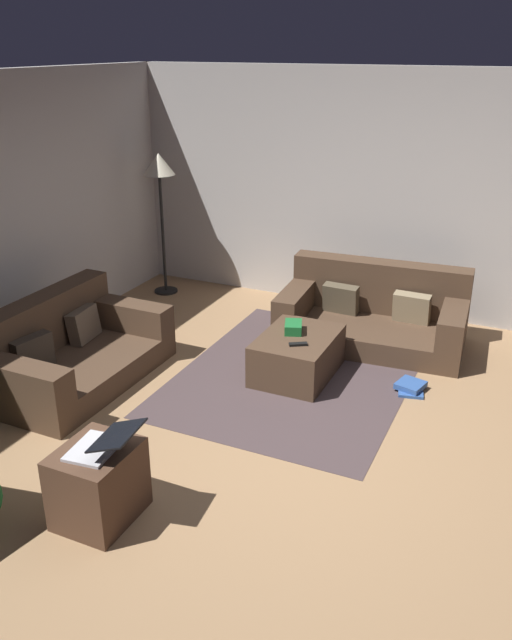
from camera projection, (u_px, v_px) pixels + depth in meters
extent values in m
plane|color=#93704C|center=(289.00, 454.00, 4.88)|extent=(6.40, 6.40, 0.00)
cube|color=#B5B0AB|center=(402.00, 196.00, 6.99)|extent=(0.12, 6.40, 2.60)
cube|color=#473323|center=(79.00, 369.00, 5.89)|extent=(1.69, 1.01, 0.23)
cube|color=#473323|center=(40.00, 324.00, 5.90)|extent=(1.69, 0.25, 0.50)
cube|color=#473323|center=(124.00, 315.00, 6.40)|extent=(0.24, 1.00, 0.28)
cube|color=#473323|center=(16.00, 378.00, 5.19)|extent=(0.24, 1.00, 0.28)
cube|color=brown|center=(84.00, 325.00, 6.14)|extent=(0.37, 0.19, 0.31)
cube|color=#372D24|center=(33.00, 353.00, 5.58)|extent=(0.38, 0.19, 0.30)
cube|color=#473323|center=(371.00, 333.00, 6.62)|extent=(1.09, 1.87, 0.22)
cube|color=#473323|center=(380.00, 286.00, 6.79)|extent=(0.37, 1.82, 0.53)
cube|color=#473323|center=(454.00, 321.00, 6.27)|extent=(0.98, 0.31, 0.28)
cube|color=#473323|center=(297.00, 300.00, 6.78)|extent=(0.98, 0.31, 0.28)
cube|color=#8C7A5B|center=(412.00, 308.00, 6.55)|extent=(0.16, 0.36, 0.31)
cube|color=brown|center=(341.00, 299.00, 6.78)|extent=(0.17, 0.37, 0.31)
cube|color=#473323|center=(297.00, 355.00, 5.96)|extent=(0.86, 0.63, 0.39)
cube|color=#19662D|center=(293.00, 327.00, 5.95)|extent=(0.26, 0.22, 0.09)
cube|color=black|center=(298.00, 344.00, 5.70)|extent=(0.13, 0.16, 0.02)
cube|color=#4C3323|center=(98.00, 484.00, 4.14)|extent=(0.52, 0.44, 0.50)
cube|color=silver|center=(94.00, 449.00, 4.04)|extent=(0.37, 0.29, 0.02)
cube|color=black|center=(117.00, 435.00, 3.94)|extent=(0.37, 0.28, 0.09)
cube|color=#2D5193|center=(411.00, 390.00, 5.75)|extent=(0.32, 0.27, 0.03)
cube|color=#2D5193|center=(411.00, 385.00, 5.75)|extent=(0.27, 0.27, 0.05)
cylinder|color=black|center=(166.00, 291.00, 8.03)|extent=(0.28, 0.28, 0.02)
cylinder|color=black|center=(163.00, 235.00, 7.75)|extent=(0.04, 0.04, 1.42)
cone|color=beige|center=(159.00, 164.00, 7.43)|extent=(0.36, 0.36, 0.24)
cube|color=#423536|center=(297.00, 374.00, 6.04)|extent=(2.60, 2.00, 0.01)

